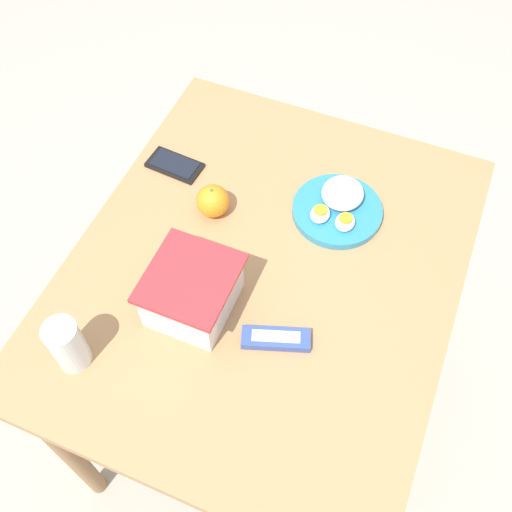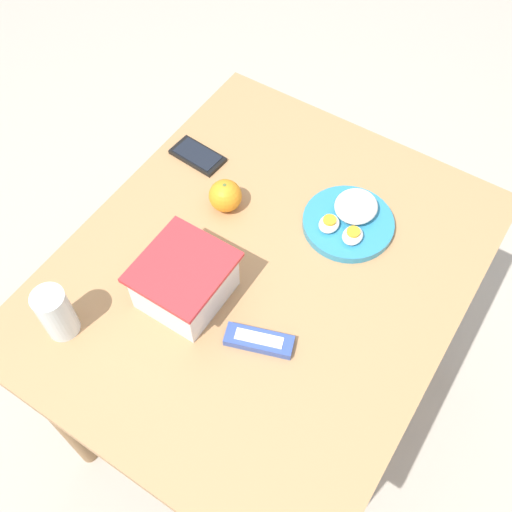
% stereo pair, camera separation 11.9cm
% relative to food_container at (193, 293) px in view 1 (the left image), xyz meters
% --- Properties ---
extents(ground_plane, '(10.00, 10.00, 0.00)m').
position_rel_food_container_xyz_m(ground_plane, '(0.13, -0.09, -0.81)').
color(ground_plane, '#B2A899').
extents(table, '(0.93, 0.77, 0.76)m').
position_rel_food_container_xyz_m(table, '(0.13, -0.09, -0.14)').
color(table, '#AD7F51').
rests_on(table, ground_plane).
extents(food_container, '(0.17, 0.16, 0.11)m').
position_rel_food_container_xyz_m(food_container, '(0.00, 0.00, 0.00)').
color(food_container, white).
rests_on(food_container, table).
extents(orange_fruit, '(0.07, 0.07, 0.07)m').
position_rel_food_container_xyz_m(orange_fruit, '(0.22, 0.06, -0.01)').
color(orange_fruit, orange).
rests_on(orange_fruit, table).
extents(rice_plate, '(0.19, 0.19, 0.06)m').
position_rel_food_container_xyz_m(rice_plate, '(0.33, -0.18, -0.03)').
color(rice_plate, teal).
rests_on(rice_plate, table).
extents(candy_bar, '(0.08, 0.13, 0.02)m').
position_rel_food_container_xyz_m(candy_bar, '(-0.01, -0.17, -0.04)').
color(candy_bar, '#334C9E').
rests_on(candy_bar, table).
extents(cell_phone, '(0.07, 0.13, 0.01)m').
position_rel_food_container_xyz_m(cell_phone, '(0.31, 0.20, -0.04)').
color(cell_phone, black).
rests_on(cell_phone, table).
extents(drinking_glass, '(0.06, 0.06, 0.12)m').
position_rel_food_container_xyz_m(drinking_glass, '(-0.18, 0.15, 0.01)').
color(drinking_glass, silver).
rests_on(drinking_glass, table).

